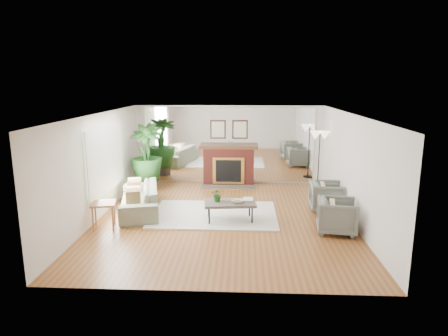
# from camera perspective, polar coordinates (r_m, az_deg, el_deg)

# --- Properties ---
(ground) EXTENTS (7.00, 7.00, 0.00)m
(ground) POSITION_cam_1_polar(r_m,az_deg,el_deg) (9.76, -0.05, -7.10)
(ground) COLOR brown
(ground) RESTS_ON ground
(wall_left) EXTENTS (0.02, 7.00, 2.50)m
(wall_left) POSITION_cam_1_polar(r_m,az_deg,el_deg) (10.02, -17.39, 0.26)
(wall_left) COLOR silver
(wall_left) RESTS_ON ground
(wall_right) EXTENTS (0.02, 7.00, 2.50)m
(wall_right) POSITION_cam_1_polar(r_m,az_deg,el_deg) (9.74, 17.79, -0.09)
(wall_right) COLOR silver
(wall_right) RESTS_ON ground
(wall_back) EXTENTS (6.00, 0.02, 2.50)m
(wall_back) POSITION_cam_1_polar(r_m,az_deg,el_deg) (12.85, 0.72, 3.35)
(wall_back) COLOR silver
(wall_back) RESTS_ON ground
(mirror_panel) EXTENTS (5.40, 0.04, 2.40)m
(mirror_panel) POSITION_cam_1_polar(r_m,az_deg,el_deg) (12.83, 0.72, 3.34)
(mirror_panel) COLOR silver
(mirror_panel) RESTS_ON wall_back
(window_panel) EXTENTS (0.04, 2.40, 1.50)m
(window_panel) POSITION_cam_1_polar(r_m,az_deg,el_deg) (10.36, -16.52, 1.26)
(window_panel) COLOR #B2E09E
(window_panel) RESTS_ON wall_left
(fireplace) EXTENTS (1.85, 0.83, 2.05)m
(fireplace) POSITION_cam_1_polar(r_m,az_deg,el_deg) (12.73, 0.68, 0.56)
(fireplace) COLOR maroon
(fireplace) RESTS_ON ground
(area_rug) EXTENTS (3.06, 2.19, 0.03)m
(area_rug) POSITION_cam_1_polar(r_m,az_deg,el_deg) (9.95, -1.40, -6.61)
(area_rug) COLOR silver
(area_rug) RESTS_ON ground
(coffee_table) EXTENTS (1.26, 0.82, 0.48)m
(coffee_table) POSITION_cam_1_polar(r_m,az_deg,el_deg) (9.39, 0.85, -5.09)
(coffee_table) COLOR #554C43
(coffee_table) RESTS_ON ground
(sofa) EXTENTS (1.42, 2.46, 0.68)m
(sofa) POSITION_cam_1_polar(r_m,az_deg,el_deg) (10.35, -12.01, -4.28)
(sofa) COLOR slate
(sofa) RESTS_ON ground
(armchair_back) EXTENTS (0.85, 0.82, 0.74)m
(armchair_back) POSITION_cam_1_polar(r_m,az_deg,el_deg) (10.54, 14.44, -3.92)
(armchair_back) COLOR slate
(armchair_back) RESTS_ON ground
(armchair_front) EXTENTS (0.93, 0.91, 0.75)m
(armchair_front) POSITION_cam_1_polar(r_m,az_deg,el_deg) (9.06, 15.86, -6.61)
(armchair_front) COLOR slate
(armchair_front) RESTS_ON ground
(side_table) EXTENTS (0.63, 0.63, 0.60)m
(side_table) POSITION_cam_1_polar(r_m,az_deg,el_deg) (9.34, -16.85, -5.32)
(side_table) COLOR #905B39
(side_table) RESTS_ON ground
(potted_ficus) EXTENTS (1.09, 1.09, 2.03)m
(potted_ficus) POSITION_cam_1_polar(r_m,az_deg,el_deg) (12.10, -11.00, 1.77)
(potted_ficus) COLOR black
(potted_ficus) RESTS_ON ground
(floor_lamp) EXTENTS (0.59, 0.33, 1.82)m
(floor_lamp) POSITION_cam_1_polar(r_m,az_deg,el_deg) (12.05, 13.52, 3.88)
(floor_lamp) COLOR black
(floor_lamp) RESTS_ON ground
(tabletop_plant) EXTENTS (0.34, 0.31, 0.33)m
(tabletop_plant) POSITION_cam_1_polar(r_m,az_deg,el_deg) (9.38, -0.89, -3.80)
(tabletop_plant) COLOR #27551F
(tabletop_plant) RESTS_ON coffee_table
(fruit_bowl) EXTENTS (0.33, 0.33, 0.07)m
(fruit_bowl) POSITION_cam_1_polar(r_m,az_deg,el_deg) (9.31, 1.93, -4.76)
(fruit_bowl) COLOR #905B39
(fruit_bowl) RESTS_ON coffee_table
(book) EXTENTS (0.25, 0.33, 0.02)m
(book) POSITION_cam_1_polar(r_m,az_deg,el_deg) (9.55, 2.74, -4.48)
(book) COLOR #905B39
(book) RESTS_ON coffee_table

